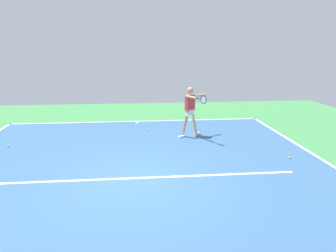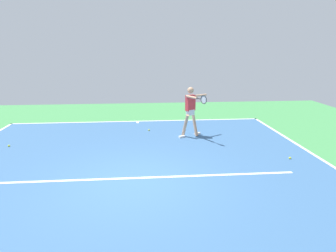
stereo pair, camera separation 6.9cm
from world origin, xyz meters
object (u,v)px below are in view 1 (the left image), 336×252
Objects in this scene: tennis_player at (191,108)px; tennis_ball_near_player at (290,158)px; tennis_ball_by_sideline at (8,146)px; tennis_ball_near_service_line at (148,130)px.

tennis_player is 3.77m from tennis_ball_near_player.
tennis_ball_near_service_line is (-4.68, -1.56, 0.00)m from tennis_ball_by_sideline.
tennis_ball_near_service_line is 1.00× the size of tennis_ball_near_player.
tennis_ball_near_service_line is 5.34m from tennis_ball_near_player.
tennis_player is at bearing -45.36° from tennis_ball_near_player.
tennis_ball_near_service_line is at bearing -40.40° from tennis_ball_near_player.
tennis_player reaches higher than tennis_ball_by_sideline.
tennis_ball_near_player is at bearing 105.60° from tennis_player.
tennis_ball_by_sideline is at bearing 18.44° from tennis_ball_near_service_line.
tennis_ball_by_sideline is at bearing -22.76° from tennis_player.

